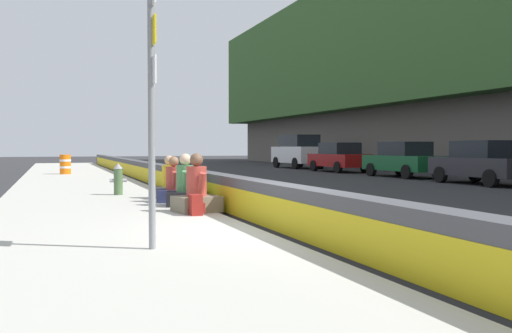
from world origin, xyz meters
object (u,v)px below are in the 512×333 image
Objects in this scene: seated_person_rear at (174,188)px; seated_person_far at (169,185)px; construction_barrel at (65,164)px; route_sign_post at (152,87)px; parked_car_fourth at (404,159)px; parked_car_far at (298,151)px; seated_person_foreground at (197,193)px; parked_car_third at (483,162)px; backpack at (196,205)px; fire_hydrant at (118,179)px; seated_person_middle at (186,189)px; parked_car_midline at (339,157)px.

seated_person_far is at bearing -5.14° from seated_person_rear.
route_sign_post is at bearing -178.34° from construction_barrel.
route_sign_post is at bearing 136.30° from parked_car_fourth.
seated_person_rear is 25.21m from parked_car_far.
parked_car_third reaches higher than seated_person_foreground.
backpack is 18.16m from construction_barrel.
construction_barrel is 0.21× the size of parked_car_fourth.
route_sign_post is 3.79× the size of construction_barrel.
backpack is 27.62m from parked_car_far.
seated_person_far is 13.27m from parked_car_third.
parked_car_far is (19.03, -14.15, 0.60)m from fire_hydrant.
seated_person_foreground reaches higher than seated_person_far.
seated_person_middle is 1.78m from backpack.
backpack is (-2.71, 0.13, -0.15)m from seated_person_rear.
seated_person_far is 14.55m from construction_barrel.
route_sign_post is 6.42m from seated_person_rear.
parked_car_fourth is at bearing -48.67° from seated_person_foreground.
parked_car_third reaches higher than seated_person_middle.
parked_car_fourth is (9.40, -13.17, 0.38)m from seated_person_rear.
seated_person_rear is 0.23× the size of parked_car_far.
parked_car_midline is (16.43, -12.91, 0.36)m from seated_person_middle.
seated_person_rear is 16.18m from parked_car_fourth.
route_sign_post is 4.46m from seated_person_foreground.
parked_car_fourth is 1.00× the size of parked_car_midline.
parked_car_midline is at bearing -41.59° from seated_person_far.
parked_car_third reaches higher than seated_person_rear.
backpack is at bearing 144.22° from parked_car_midline.
seated_person_rear is 2.74× the size of backpack.
seated_person_rear is 0.24× the size of parked_car_fourth.
seated_person_far is 2.76× the size of backpack.
seated_person_foreground is 1.26× the size of construction_barrel.
seated_person_foreground is 1.02× the size of seated_person_middle.
seated_person_far reaches higher than seated_person_rear.
construction_barrel is at bearing 4.94° from fire_hydrant.
route_sign_post is 31.17m from parked_car_far.
backpack is 0.09× the size of parked_car_third.
parked_car_fourth is (-5.94, -15.31, 0.24)m from construction_barrel.
route_sign_post is 8.64m from fire_hydrant.
parked_car_third and parked_car_fourth have the same top height.
parked_car_third reaches higher than backpack.
parked_car_midline is at bearing -34.05° from route_sign_post.
parked_car_midline is at bearing 1.79° from parked_car_fourth.
route_sign_post reaches higher than parked_car_far.
seated_person_middle is at bearing 149.84° from parked_car_far.
parked_car_midline is at bearing 0.11° from parked_car_third.
parked_car_midline is 0.93× the size of parked_car_far.
parked_car_third is (3.98, -13.00, 0.38)m from seated_person_rear.
route_sign_post is at bearing 165.69° from seated_person_rear.
construction_barrel is 18.93m from parked_car_third.
parked_car_fourth is (11.57, -13.15, 0.35)m from seated_person_foreground.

